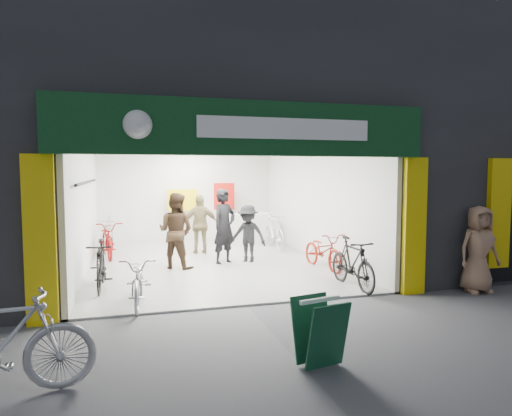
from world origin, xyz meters
name	(u,v)px	position (x,y,z in m)	size (l,w,h in m)	color
ground	(248,307)	(0.00, 0.00, 0.00)	(60.00, 60.00, 0.00)	#56565B
building	(233,100)	(0.91, 4.99, 4.31)	(17.00, 10.27, 8.00)	#232326
bike_left_front	(139,280)	(-1.80, 0.60, 0.45)	(0.59, 1.70, 0.89)	#B9BABF
bike_left_midfront	(101,265)	(-2.50, 1.88, 0.49)	(0.46, 1.64, 0.98)	black
bike_left_midback	(107,239)	(-2.50, 5.38, 0.50)	(0.67, 1.92, 1.01)	maroon
bike_left_back	(109,235)	(-2.50, 6.29, 0.51)	(0.48, 1.70, 1.02)	#ADACB1
bike_right_front	(352,263)	(2.32, 0.60, 0.51)	(0.48, 1.71, 1.03)	black
bike_right_mid	(323,251)	(2.50, 2.39, 0.45)	(0.60, 1.72, 0.90)	maroon
bike_right_back	(274,231)	(2.23, 5.32, 0.56)	(0.53, 1.88, 1.13)	silver
customer_a	(224,227)	(0.36, 3.65, 0.95)	(0.70, 0.46, 1.91)	black
customer_b	(176,231)	(-0.87, 3.41, 0.92)	(0.89, 0.69, 1.83)	#39271A
customer_c	(248,234)	(0.96, 3.60, 0.75)	(0.96, 0.55, 1.49)	black
customer_d	(201,225)	(0.00, 5.14, 0.85)	(1.00, 0.42, 1.70)	olive
pedestrian_near	(479,249)	(4.53, -0.30, 0.84)	(0.82, 0.54, 1.68)	#9A745A
sandwich_board	(320,330)	(0.20, -2.58, 0.45)	(0.62, 0.63, 0.81)	#104328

